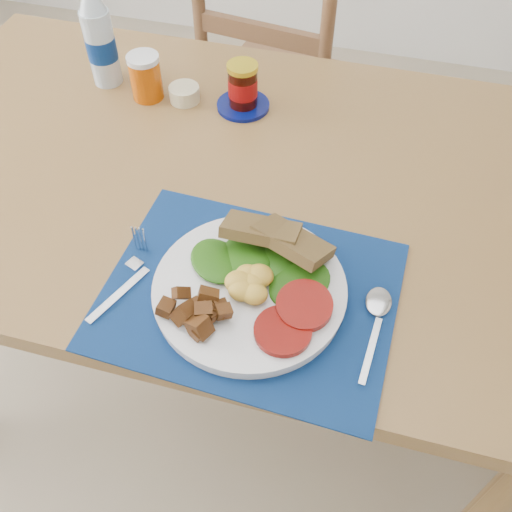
{
  "coord_description": "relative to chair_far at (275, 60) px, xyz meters",
  "views": [
    {
      "loc": [
        0.3,
        -0.6,
        1.51
      ],
      "look_at": [
        0.15,
        -0.04,
        0.8
      ],
      "focal_mm": 40.0,
      "sensor_mm": 36.0,
      "label": 1
    }
  ],
  "objects": [
    {
      "name": "placemat",
      "position": [
        0.19,
        -0.97,
        0.18
      ],
      "size": [
        0.48,
        0.39,
        0.0
      ],
      "primitive_type": "cube",
      "rotation": [
        0.0,
        0.0,
        -0.04
      ],
      "color": "black",
      "rests_on": "table"
    },
    {
      "name": "water_bottle",
      "position": [
        -0.29,
        -0.46,
        0.27
      ],
      "size": [
        0.07,
        0.07,
        0.22
      ],
      "color": "#ADBFCC",
      "rests_on": "table"
    },
    {
      "name": "ground",
      "position": [
        0.04,
        -0.89,
        -0.58
      ],
      "size": [
        4.0,
        4.0,
        0.0
      ],
      "primitive_type": "plane",
      "color": "gray",
      "rests_on": "ground"
    },
    {
      "name": "jam_on_saucer",
      "position": [
        0.04,
        -0.48,
        0.22
      ],
      "size": [
        0.12,
        0.12,
        0.1
      ],
      "color": "#050E58",
      "rests_on": "table"
    },
    {
      "name": "ramekin",
      "position": [
        -0.09,
        -0.49,
        0.19
      ],
      "size": [
        0.07,
        0.07,
        0.03
      ],
      "primitive_type": "cylinder",
      "color": "beige",
      "rests_on": "table"
    },
    {
      "name": "breakfast_plate",
      "position": [
        0.18,
        -0.97,
        0.2
      ],
      "size": [
        0.31,
        0.31,
        0.07
      ],
      "rotation": [
        0.0,
        0.0,
        -0.15
      ],
      "color": "silver",
      "rests_on": "placemat"
    },
    {
      "name": "juice_glass",
      "position": [
        -0.17,
        -0.5,
        0.22
      ],
      "size": [
        0.07,
        0.07,
        0.1
      ],
      "primitive_type": "cylinder",
      "color": "#B04504",
      "rests_on": "table"
    },
    {
      "name": "fork",
      "position": [
        -0.01,
        -0.98,
        0.18
      ],
      "size": [
        0.06,
        0.19,
        0.0
      ],
      "rotation": [
        0.0,
        0.0,
        -0.38
      ],
      "color": "#B2B5BA",
      "rests_on": "placemat"
    },
    {
      "name": "spoon",
      "position": [
        0.4,
        -0.96,
        0.18
      ],
      "size": [
        0.04,
        0.18,
        0.01
      ],
      "rotation": [
        0.0,
        0.0,
        -0.09
      ],
      "color": "#B2B5BA",
      "rests_on": "placemat"
    },
    {
      "name": "table",
      "position": [
        0.04,
        -0.69,
        0.09
      ],
      "size": [
        1.4,
        0.9,
        0.75
      ],
      "color": "brown",
      "rests_on": "ground"
    },
    {
      "name": "chair_far",
      "position": [
        0.0,
        0.0,
        0.0
      ],
      "size": [
        0.48,
        0.46,
        1.14
      ],
      "rotation": [
        0.0,
        0.0,
        3.0
      ],
      "color": "brown",
      "rests_on": "ground"
    }
  ]
}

